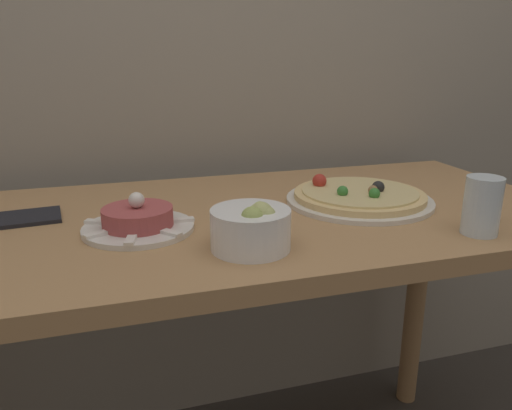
# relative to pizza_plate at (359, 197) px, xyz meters

# --- Properties ---
(dining_table) EXTENTS (1.43, 0.65, 0.80)m
(dining_table) POSITION_rel_pizza_plate_xyz_m (-0.28, 0.01, -0.13)
(dining_table) COLOR #AD7F51
(dining_table) RESTS_ON ground_plane
(pizza_plate) EXTENTS (0.32, 0.32, 0.05)m
(pizza_plate) POSITION_rel_pizza_plate_xyz_m (0.00, 0.00, 0.00)
(pizza_plate) COLOR silver
(pizza_plate) RESTS_ON dining_table
(tartare_plate) EXTENTS (0.20, 0.20, 0.07)m
(tartare_plate) POSITION_rel_pizza_plate_xyz_m (-0.47, -0.04, 0.01)
(tartare_plate) COLOR silver
(tartare_plate) RESTS_ON dining_table
(small_bowl) EXTENTS (0.13, 0.13, 0.08)m
(small_bowl) POSITION_rel_pizza_plate_xyz_m (-0.30, -0.19, 0.02)
(small_bowl) COLOR white
(small_bowl) RESTS_ON dining_table
(drinking_glass) EXTENTS (0.06, 0.06, 0.11)m
(drinking_glass) POSITION_rel_pizza_plate_xyz_m (0.11, -0.24, 0.04)
(drinking_glass) COLOR silver
(drinking_glass) RESTS_ON dining_table
(napkin) EXTENTS (0.17, 0.11, 0.01)m
(napkin) POSITION_rel_pizza_plate_xyz_m (-0.70, 0.08, -0.01)
(napkin) COLOR black
(napkin) RESTS_ON dining_table
(salt_shaker) EXTENTS (0.03, 0.03, 0.07)m
(salt_shaker) POSITION_rel_pizza_plate_xyz_m (0.18, -0.19, 0.02)
(salt_shaker) COLOR silver
(salt_shaker) RESTS_ON dining_table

